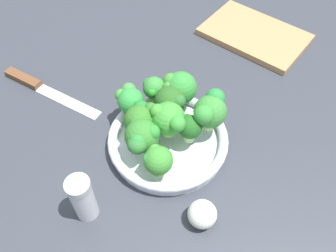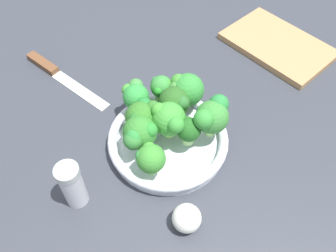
{
  "view_description": "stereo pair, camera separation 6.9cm",
  "coord_description": "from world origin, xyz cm",
  "views": [
    {
      "loc": [
        -15.94,
        44.38,
        60.59
      ],
      "look_at": [
        -3.8,
        3.85,
        6.4
      ],
      "focal_mm": 38.58,
      "sensor_mm": 36.0,
      "label": 1
    },
    {
      "loc": [
        -22.34,
        41.89,
        60.59
      ],
      "look_at": [
        -3.8,
        3.85,
        6.4
      ],
      "focal_mm": 38.58,
      "sensor_mm": 36.0,
      "label": 2
    }
  ],
  "objects": [
    {
      "name": "pepper_shaker",
      "position": [
        5.79,
        21.93,
        5.24
      ],
      "size": [
        4.2,
        4.2,
        10.36
      ],
      "color": "silver",
      "rests_on": "ground_plane"
    },
    {
      "name": "broccoli_floret_3",
      "position": [
        -4.32,
        12.1,
        6.97
      ],
      "size": [
        5.33,
        5.33,
        6.26
      ],
      "color": "#83C560",
      "rests_on": "bowl"
    },
    {
      "name": "garlic_bulb",
      "position": [
        -14.08,
        17.69,
        2.57
      ],
      "size": [
        5.14,
        5.14,
        5.14
      ],
      "primitive_type": "sphere",
      "color": "white",
      "rests_on": "ground_plane"
    },
    {
      "name": "broccoli_floret_4",
      "position": [
        -3.71,
        3.33,
        7.81
      ],
      "size": [
        7.3,
        6.58,
        7.6
      ],
      "color": "#81BF53",
      "rests_on": "bowl"
    },
    {
      "name": "bowl",
      "position": [
        -3.8,
        3.85,
        1.73
      ],
      "size": [
        24.08,
        24.08,
        3.4
      ],
      "color": "white",
      "rests_on": "ground_plane"
    },
    {
      "name": "broccoli_floret_8",
      "position": [
        1.54,
        -4.04,
        7.15
      ],
      "size": [
        5.25,
        4.99,
        6.33
      ],
      "color": "#78B654",
      "rests_on": "bowl"
    },
    {
      "name": "broccoli_floret_5",
      "position": [
        -7.91,
        3.2,
        7.0
      ],
      "size": [
        4.65,
        4.7,
        6.06
      ],
      "color": "#9AC774",
      "rests_on": "bowl"
    },
    {
      "name": "broccoli_floret_6",
      "position": [
        1.56,
        4.36,
        7.23
      ],
      "size": [
        6.13,
        6.88,
        6.67
      ],
      "color": "#89CC63",
      "rests_on": "bowl"
    },
    {
      "name": "broccoli_floret_9",
      "position": [
        5.26,
        0.27,
        7.2
      ],
      "size": [
        6.14,
        6.21,
        6.48
      ],
      "color": "#76BB4D",
      "rests_on": "bowl"
    },
    {
      "name": "knife",
      "position": [
        29.5,
        -3.08,
        0.55
      ],
      "size": [
        26.42,
        8.57,
        1.5
      ],
      "color": "silver",
      "rests_on": "ground_plane"
    },
    {
      "name": "broccoli_floret_0",
      "position": [
        -0.18,
        8.48,
        7.33
      ],
      "size": [
        6.57,
        7.52,
        6.97
      ],
      "color": "#89CC6A",
      "rests_on": "bowl"
    },
    {
      "name": "ground_plane",
      "position": [
        0.0,
        0.0,
        -1.25
      ],
      "size": [
        130.0,
        130.0,
        2.5
      ],
      "primitive_type": "cube",
      "color": "#353841"
    },
    {
      "name": "broccoli_floret_7",
      "position": [
        -10.77,
        -0.39,
        8.44
      ],
      "size": [
        6.46,
        8.74,
        8.3
      ],
      "color": "#9ED674",
      "rests_on": "bowl"
    },
    {
      "name": "broccoli_floret_2",
      "position": [
        -3.35,
        -5.41,
        7.57
      ],
      "size": [
        7.13,
        6.77,
        7.48
      ],
      "color": "#8CC269",
      "rests_on": "bowl"
    },
    {
      "name": "cutting_board",
      "position": [
        -15.57,
        -36.01,
        0.8
      ],
      "size": [
        30.39,
        25.4,
        1.6
      ],
      "primitive_type": "cube",
      "rotation": [
        0.0,
        0.0,
        -0.37
      ],
      "color": "tan",
      "rests_on": "ground_plane"
    },
    {
      "name": "broccoli_floret_1",
      "position": [
        -2.77,
        -1.82,
        7.47
      ],
      "size": [
        6.51,
        7.42,
        7.09
      ],
      "color": "#8CBE65",
      "rests_on": "bowl"
    }
  ]
}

